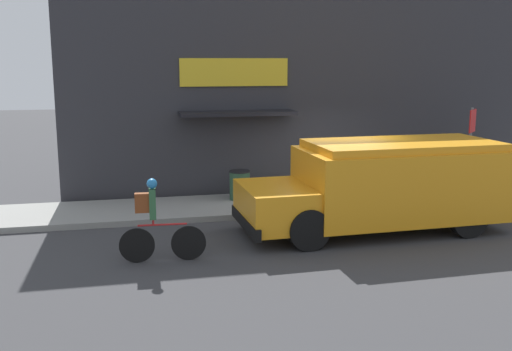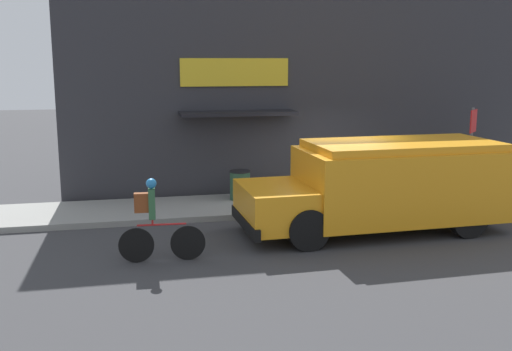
# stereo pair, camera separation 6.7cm
# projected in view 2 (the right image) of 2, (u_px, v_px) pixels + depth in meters

# --- Properties ---
(ground_plane) EXTENTS (70.00, 70.00, 0.00)m
(ground_plane) POSITION_uv_depth(u_px,v_px,m) (335.00, 215.00, 14.61)
(ground_plane) COLOR #38383A
(sidewalk) EXTENTS (28.00, 2.25, 0.14)m
(sidewalk) POSITION_uv_depth(u_px,v_px,m) (320.00, 202.00, 15.68)
(sidewalk) COLOR gray
(sidewalk) RESTS_ON ground_plane
(storefront) EXTENTS (13.24, 1.06, 5.99)m
(storefront) POSITION_uv_depth(u_px,v_px,m) (305.00, 87.00, 16.43)
(storefront) COLOR #2D2D33
(storefront) RESTS_ON ground_plane
(school_bus) EXTENTS (5.88, 2.73, 1.98)m
(school_bus) POSITION_uv_depth(u_px,v_px,m) (385.00, 184.00, 13.10)
(school_bus) COLOR orange
(school_bus) RESTS_ON ground_plane
(cyclist) EXTENTS (1.61, 0.21, 1.59)m
(cyclist) POSITION_uv_depth(u_px,v_px,m) (155.00, 222.00, 11.09)
(cyclist) COLOR black
(cyclist) RESTS_ON ground_plane
(stop_sign_post) EXTENTS (0.45, 0.45, 2.34)m
(stop_sign_post) POSITION_uv_depth(u_px,v_px,m) (472.00, 137.00, 15.89)
(stop_sign_post) COLOR slate
(stop_sign_post) RESTS_ON sidewalk
(trash_bin) EXTENTS (0.54, 0.54, 0.76)m
(trash_bin) POSITION_uv_depth(u_px,v_px,m) (240.00, 185.00, 15.57)
(trash_bin) COLOR #2D5138
(trash_bin) RESTS_ON sidewalk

